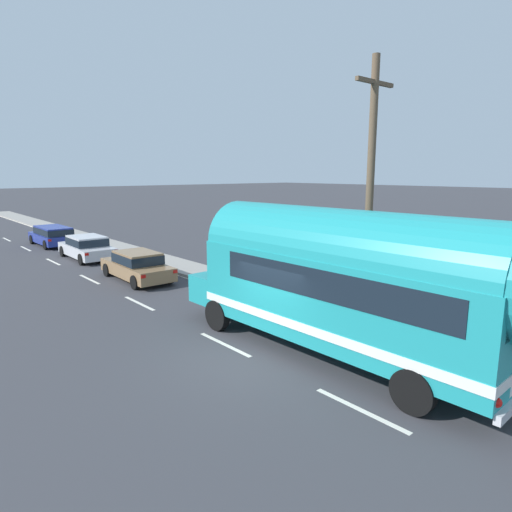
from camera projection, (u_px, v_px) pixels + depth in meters
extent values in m
plane|color=#38383D|center=(255.00, 359.00, 12.13)|extent=(300.00, 300.00, 0.00)
cube|color=silver|center=(360.00, 410.00, 9.53)|extent=(0.14, 2.40, 0.01)
cube|color=silver|center=(225.00, 344.00, 13.15)|extent=(0.14, 2.40, 0.01)
cube|color=silver|center=(139.00, 303.00, 17.27)|extent=(0.14, 2.40, 0.01)
cube|color=silver|center=(90.00, 279.00, 21.14)|extent=(0.14, 2.40, 0.01)
cube|color=silver|center=(53.00, 262.00, 25.28)|extent=(0.14, 2.40, 0.01)
cube|color=silver|center=(26.00, 249.00, 29.63)|extent=(0.14, 2.40, 0.01)
cube|color=silver|center=(7.00, 239.00, 33.67)|extent=(0.14, 2.40, 0.01)
cube|color=silver|center=(159.00, 269.00, 23.38)|extent=(0.12, 80.00, 0.01)
cube|color=gray|center=(196.00, 271.00, 22.56)|extent=(2.09, 90.00, 0.15)
cylinder|color=brown|center=(369.00, 199.00, 13.77)|extent=(0.24, 0.24, 8.50)
cube|color=brown|center=(375.00, 82.00, 13.13)|extent=(1.80, 0.12, 0.12)
cube|color=teal|center=(341.00, 297.00, 11.91)|extent=(2.68, 8.88, 2.30)
cylinder|color=teal|center=(343.00, 255.00, 11.69)|extent=(2.63, 8.78, 2.45)
cube|color=teal|center=(225.00, 286.00, 15.72)|extent=(2.29, 1.35, 0.95)
cube|color=white|center=(340.00, 320.00, 12.03)|extent=(2.73, 8.92, 0.24)
cube|color=black|center=(351.00, 277.00, 11.58)|extent=(2.68, 7.08, 0.76)
sphere|color=red|center=(497.00, 402.00, 8.18)|extent=(0.20, 0.20, 0.20)
cube|color=black|center=(236.00, 251.00, 15.04)|extent=(2.14, 0.14, 0.96)
cube|color=silver|center=(214.00, 285.00, 16.25)|extent=(0.90, 0.12, 0.56)
cylinder|color=black|center=(217.00, 315.00, 14.29)|extent=(0.28, 1.01, 1.00)
cylinder|color=black|center=(269.00, 301.00, 15.83)|extent=(0.28, 1.01, 1.00)
cylinder|color=black|center=(413.00, 391.00, 9.32)|extent=(0.28, 1.01, 1.00)
cylinder|color=black|center=(461.00, 360.00, 10.86)|extent=(0.28, 1.01, 1.00)
cube|color=olive|center=(137.00, 269.00, 20.99)|extent=(1.90, 4.70, 0.60)
cube|color=olive|center=(138.00, 258.00, 20.79)|extent=(1.63, 2.35, 0.55)
cube|color=black|center=(138.00, 258.00, 20.79)|extent=(1.70, 2.39, 0.43)
cube|color=red|center=(143.00, 277.00, 18.70)|extent=(0.20, 0.05, 0.14)
cube|color=red|center=(175.00, 272.00, 19.66)|extent=(0.20, 0.05, 0.14)
cylinder|color=black|center=(107.00, 270.00, 21.74)|extent=(0.22, 0.65, 0.64)
cylinder|color=black|center=(139.00, 265.00, 22.79)|extent=(0.22, 0.65, 0.64)
cylinder|color=black|center=(135.00, 282.00, 19.26)|extent=(0.22, 0.65, 0.64)
cylinder|color=black|center=(170.00, 277.00, 20.32)|extent=(0.22, 0.65, 0.64)
cube|color=silver|center=(87.00, 250.00, 26.11)|extent=(1.97, 4.78, 0.60)
cube|color=silver|center=(87.00, 241.00, 25.91)|extent=(1.73, 2.43, 0.55)
cube|color=black|center=(87.00, 241.00, 25.91)|extent=(1.79, 2.47, 0.43)
cube|color=red|center=(87.00, 254.00, 23.76)|extent=(0.20, 0.04, 0.14)
cube|color=red|center=(116.00, 251.00, 24.80)|extent=(0.20, 0.04, 0.14)
cylinder|color=black|center=(63.00, 251.00, 26.84)|extent=(0.21, 0.64, 0.64)
cylinder|color=black|center=(92.00, 248.00, 27.98)|extent=(0.21, 0.64, 0.64)
cylinder|color=black|center=(81.00, 259.00, 24.32)|extent=(0.21, 0.64, 0.64)
cylinder|color=black|center=(113.00, 256.00, 25.45)|extent=(0.21, 0.64, 0.64)
cube|color=navy|center=(52.00, 238.00, 30.88)|extent=(1.86, 4.62, 0.60)
cube|color=navy|center=(53.00, 231.00, 30.42)|extent=(1.65, 3.37, 0.55)
cube|color=black|center=(53.00, 231.00, 30.42)|extent=(1.71, 3.41, 0.43)
cube|color=red|center=(50.00, 240.00, 28.62)|extent=(0.20, 0.04, 0.14)
cube|color=red|center=(75.00, 238.00, 29.65)|extent=(0.20, 0.04, 0.14)
cylinder|color=black|center=(32.00, 240.00, 31.53)|extent=(0.20, 0.64, 0.64)
cylinder|color=black|center=(57.00, 237.00, 32.67)|extent=(0.20, 0.64, 0.64)
cylinder|color=black|center=(46.00, 245.00, 29.16)|extent=(0.20, 0.64, 0.64)
cylinder|color=black|center=(73.00, 242.00, 30.30)|extent=(0.20, 0.64, 0.64)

